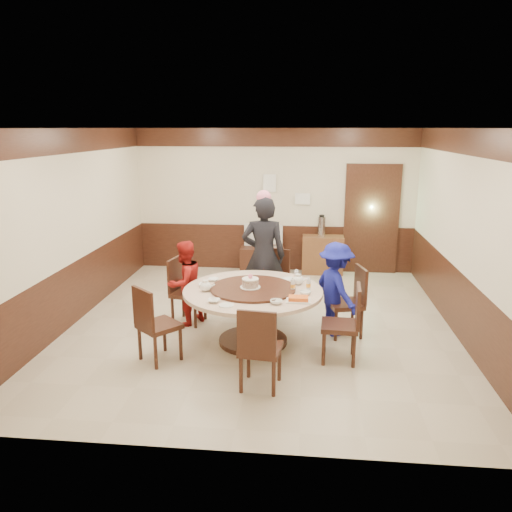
# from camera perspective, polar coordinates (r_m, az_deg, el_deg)

# --- Properties ---
(room) EXTENTS (6.00, 6.04, 2.84)m
(room) POSITION_cam_1_polar(r_m,az_deg,el_deg) (7.09, 0.66, 0.37)
(room) COLOR #C0B39A
(room) RESTS_ON ground
(banquet_table) EXTENTS (1.83, 1.83, 0.78)m
(banquet_table) POSITION_cam_1_polar(r_m,az_deg,el_deg) (6.62, -0.35, -5.62)
(banquet_table) COLOR #371A11
(banquet_table) RESTS_ON ground
(chair_0) EXTENTS (0.54, 0.54, 0.97)m
(chair_0) POSITION_cam_1_polar(r_m,az_deg,el_deg) (7.06, 10.29, -6.53)
(chair_0) COLOR #371A11
(chair_0) RESTS_ON ground
(chair_1) EXTENTS (0.56, 0.57, 0.97)m
(chair_1) POSITION_cam_1_polar(r_m,az_deg,el_deg) (7.84, 1.91, -4.16)
(chair_1) COLOR #371A11
(chair_1) RESTS_ON ground
(chair_2) EXTENTS (0.53, 0.52, 0.97)m
(chair_2) POSITION_cam_1_polar(r_m,az_deg,el_deg) (7.46, -7.85, -5.28)
(chair_2) COLOR #371A11
(chair_2) RESTS_ON ground
(chair_3) EXTENTS (0.62, 0.62, 0.97)m
(chair_3) POSITION_cam_1_polar(r_m,az_deg,el_deg) (6.33, -11.11, -9.10)
(chair_3) COLOR #371A11
(chair_3) RESTS_ON ground
(chair_4) EXTENTS (0.49, 0.50, 0.97)m
(chair_4) POSITION_cam_1_polar(r_m,az_deg,el_deg) (5.61, 0.48, -12.04)
(chair_4) COLOR #371A11
(chair_4) RESTS_ON ground
(chair_5) EXTENTS (0.48, 0.47, 0.97)m
(chair_5) POSITION_cam_1_polar(r_m,az_deg,el_deg) (6.31, 9.68, -9.12)
(chair_5) COLOR #371A11
(chair_5) RESTS_ON ground
(person_standing) EXTENTS (0.69, 0.48, 1.83)m
(person_standing) POSITION_cam_1_polar(r_m,az_deg,el_deg) (7.58, 0.87, -0.01)
(person_standing) COLOR black
(person_standing) RESTS_ON ground
(person_red) EXTENTS (0.73, 0.76, 1.24)m
(person_red) POSITION_cam_1_polar(r_m,az_deg,el_deg) (7.30, -8.14, -3.09)
(person_red) COLOR #A31915
(person_red) RESTS_ON ground
(person_blue) EXTENTS (0.85, 0.97, 1.31)m
(person_blue) POSITION_cam_1_polar(r_m,az_deg,el_deg) (6.96, 9.10, -3.75)
(person_blue) COLOR navy
(person_blue) RESTS_ON ground
(birthday_cake) EXTENTS (0.27, 0.27, 0.19)m
(birthday_cake) POSITION_cam_1_polar(r_m,az_deg,el_deg) (6.51, -0.65, -3.09)
(birthday_cake) COLOR white
(birthday_cake) RESTS_ON banquet_table
(teapot_left) EXTENTS (0.17, 0.15, 0.13)m
(teapot_left) POSITION_cam_1_polar(r_m,az_deg,el_deg) (6.50, -5.81, -3.49)
(teapot_left) COLOR white
(teapot_left) RESTS_ON banquet_table
(teapot_right) EXTENTS (0.17, 0.15, 0.13)m
(teapot_right) POSITION_cam_1_polar(r_m,az_deg,el_deg) (6.76, 4.82, -2.77)
(teapot_right) COLOR white
(teapot_right) RESTS_ON banquet_table
(bowl_0) EXTENTS (0.15, 0.15, 0.04)m
(bowl_0) POSITION_cam_1_polar(r_m,az_deg,el_deg) (6.93, -4.89, -2.70)
(bowl_0) COLOR white
(bowl_0) RESTS_ON banquet_table
(bowl_1) EXTENTS (0.15, 0.15, 0.05)m
(bowl_1) POSITION_cam_1_polar(r_m,az_deg,el_deg) (6.02, 2.33, -5.27)
(bowl_1) COLOR white
(bowl_1) RESTS_ON banquet_table
(bowl_2) EXTENTS (0.15, 0.15, 0.04)m
(bowl_2) POSITION_cam_1_polar(r_m,az_deg,el_deg) (6.10, -4.84, -5.11)
(bowl_2) COLOR white
(bowl_2) RESTS_ON banquet_table
(bowl_3) EXTENTS (0.15, 0.15, 0.05)m
(bowl_3) POSITION_cam_1_polar(r_m,az_deg,el_deg) (6.38, 5.68, -4.20)
(bowl_3) COLOR white
(bowl_3) RESTS_ON banquet_table
(bowl_4) EXTENTS (0.15, 0.15, 0.04)m
(bowl_4) POSITION_cam_1_polar(r_m,az_deg,el_deg) (6.71, -5.93, -3.30)
(bowl_4) COLOR white
(bowl_4) RESTS_ON banquet_table
(saucer_near) EXTENTS (0.18, 0.18, 0.01)m
(saucer_near) POSITION_cam_1_polar(r_m,az_deg,el_deg) (5.97, -3.41, -5.65)
(saucer_near) COLOR white
(saucer_near) RESTS_ON banquet_table
(saucer_far) EXTENTS (0.18, 0.18, 0.01)m
(saucer_far) POSITION_cam_1_polar(r_m,az_deg,el_deg) (6.99, 3.76, -2.62)
(saucer_far) COLOR white
(saucer_far) RESTS_ON banquet_table
(shrimp_platter) EXTENTS (0.30, 0.20, 0.06)m
(shrimp_platter) POSITION_cam_1_polar(r_m,az_deg,el_deg) (6.12, 4.86, -4.95)
(shrimp_platter) COLOR white
(shrimp_platter) RESTS_ON banquet_table
(bottle_0) EXTENTS (0.06, 0.06, 0.16)m
(bottle_0) POSITION_cam_1_polar(r_m,az_deg,el_deg) (6.48, 4.25, -3.34)
(bottle_0) COLOR silver
(bottle_0) RESTS_ON banquet_table
(bottle_1) EXTENTS (0.06, 0.06, 0.16)m
(bottle_1) POSITION_cam_1_polar(r_m,az_deg,el_deg) (6.52, 6.01, -3.26)
(bottle_1) COLOR silver
(bottle_1) RESTS_ON banquet_table
(bottle_2) EXTENTS (0.06, 0.06, 0.16)m
(bottle_2) POSITION_cam_1_polar(r_m,az_deg,el_deg) (6.85, 4.63, -2.36)
(bottle_2) COLOR silver
(bottle_2) RESTS_ON banquet_table
(tv_stand) EXTENTS (0.85, 0.45, 0.50)m
(tv_stand) POSITION_cam_1_polar(r_m,az_deg,el_deg) (9.96, 0.71, -0.41)
(tv_stand) COLOR #371A11
(tv_stand) RESTS_ON ground
(television) EXTENTS (0.79, 0.24, 0.45)m
(television) POSITION_cam_1_polar(r_m,az_deg,el_deg) (9.85, 0.72, 2.26)
(television) COLOR gray
(television) RESTS_ON tv_stand
(side_cabinet) EXTENTS (0.80, 0.40, 0.75)m
(side_cabinet) POSITION_cam_1_polar(r_m,az_deg,el_deg) (9.93, 7.61, 0.16)
(side_cabinet) COLOR brown
(side_cabinet) RESTS_ON ground
(thermos) EXTENTS (0.15, 0.15, 0.38)m
(thermos) POSITION_cam_1_polar(r_m,az_deg,el_deg) (9.80, 7.50, 3.36)
(thermos) COLOR silver
(thermos) RESTS_ON side_cabinet
(notice_left) EXTENTS (0.25, 0.00, 0.35)m
(notice_left) POSITION_cam_1_polar(r_m,az_deg,el_deg) (9.88, 1.57, 8.32)
(notice_left) COLOR white
(notice_left) RESTS_ON room
(notice_right) EXTENTS (0.30, 0.00, 0.22)m
(notice_right) POSITION_cam_1_polar(r_m,az_deg,el_deg) (9.89, 5.34, 6.52)
(notice_right) COLOR white
(notice_right) RESTS_ON room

